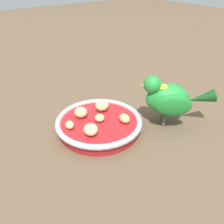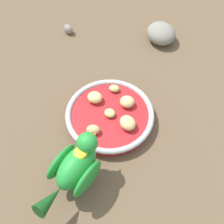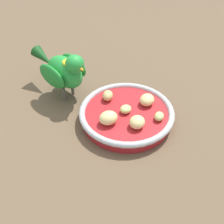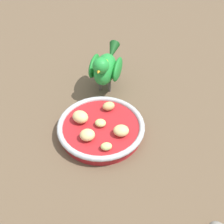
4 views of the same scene
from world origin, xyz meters
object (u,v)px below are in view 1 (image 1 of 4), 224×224
(apple_piece_0, at_px, (81,112))
(apple_piece_1, at_px, (99,117))
(apple_piece_4, at_px, (102,105))
(apple_piece_5, at_px, (124,118))
(apple_piece_3, at_px, (70,125))
(feeding_bowl, at_px, (99,124))
(apple_piece_2, at_px, (91,130))
(parrot, at_px, (169,98))

(apple_piece_0, bearing_deg, apple_piece_1, -147.33)
(apple_piece_4, relative_size, apple_piece_5, 1.30)
(apple_piece_0, distance_m, apple_piece_1, 0.05)
(apple_piece_3, bearing_deg, feeding_bowl, -102.44)
(apple_piece_5, bearing_deg, apple_piece_3, 63.44)
(feeding_bowl, bearing_deg, apple_piece_5, -132.73)
(apple_piece_2, height_order, apple_piece_4, apple_piece_4)
(apple_piece_5, bearing_deg, apple_piece_4, 6.96)
(apple_piece_3, bearing_deg, apple_piece_5, -116.56)
(apple_piece_1, bearing_deg, apple_piece_3, 78.83)
(apple_piece_3, xyz_separation_m, apple_piece_4, (0.02, -0.11, 0.01))
(apple_piece_0, xyz_separation_m, apple_piece_3, (-0.03, 0.05, -0.00))
(apple_piece_2, bearing_deg, feeding_bowl, -52.33)
(apple_piece_1, relative_size, apple_piece_3, 1.03)
(feeding_bowl, distance_m, apple_piece_0, 0.05)
(apple_piece_0, xyz_separation_m, apple_piece_5, (-0.08, -0.07, -0.00))
(apple_piece_2, relative_size, apple_piece_5, 1.18)
(feeding_bowl, bearing_deg, apple_piece_0, 29.58)
(feeding_bowl, height_order, apple_piece_0, apple_piece_0)
(apple_piece_3, relative_size, parrot, 0.16)
(apple_piece_2, distance_m, apple_piece_4, 0.11)
(feeding_bowl, distance_m, apple_piece_1, 0.02)
(feeding_bowl, distance_m, parrot, 0.18)
(apple_piece_1, xyz_separation_m, apple_piece_5, (-0.04, -0.04, 0.00))
(apple_piece_0, bearing_deg, apple_piece_3, 120.12)
(feeding_bowl, relative_size, apple_piece_4, 5.28)
(apple_piece_1, xyz_separation_m, apple_piece_3, (0.01, 0.07, 0.00))
(feeding_bowl, xyz_separation_m, apple_piece_1, (0.00, -0.00, 0.02))
(apple_piece_0, relative_size, apple_piece_5, 1.13)
(apple_piece_0, distance_m, apple_piece_3, 0.05)
(apple_piece_1, height_order, apple_piece_3, same)
(apple_piece_5, xyz_separation_m, parrot, (-0.04, -0.11, 0.04))
(apple_piece_1, bearing_deg, feeding_bowl, 116.09)
(apple_piece_2, distance_m, apple_piece_3, 0.06)
(feeding_bowl, relative_size, apple_piece_2, 5.79)
(apple_piece_0, relative_size, apple_piece_3, 1.36)
(apple_piece_3, bearing_deg, apple_piece_2, -151.76)
(apple_piece_2, height_order, parrot, parrot)
(feeding_bowl, xyz_separation_m, parrot, (-0.08, -0.15, 0.06))
(apple_piece_3, xyz_separation_m, apple_piece_5, (-0.06, -0.11, 0.00))
(apple_piece_0, bearing_deg, apple_piece_4, -95.33)
(apple_piece_1, height_order, apple_piece_5, apple_piece_5)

